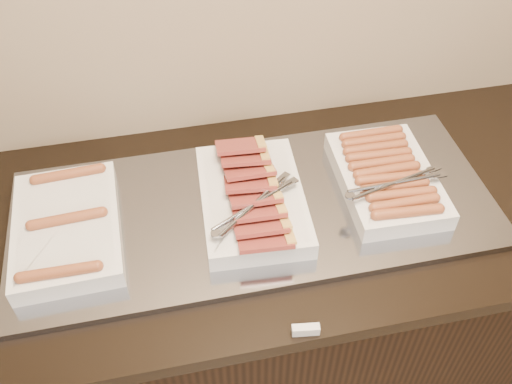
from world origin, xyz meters
TOP-DOWN VIEW (x-y plane):
  - counter at (0.00, 2.13)m, footprint 2.06×0.76m
  - warming_tray at (0.03, 2.13)m, footprint 1.20×0.50m
  - dish_left at (-0.42, 2.13)m, footprint 0.25×0.37m
  - dish_center at (0.02, 2.13)m, footprint 0.27×0.40m
  - dish_right at (0.37, 2.13)m, footprint 0.27×0.36m
  - label_holder at (0.06, 1.77)m, footprint 0.06×0.03m

SIDE VIEW (x-z plane):
  - counter at x=0.00m, z-range 0.00..0.90m
  - warming_tray at x=0.03m, z-range 0.90..0.92m
  - label_holder at x=0.06m, z-range 0.90..0.92m
  - dish_left at x=-0.42m, z-range 0.91..0.98m
  - dish_center at x=0.02m, z-range 0.91..1.00m
  - dish_right at x=0.37m, z-range 0.91..0.99m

